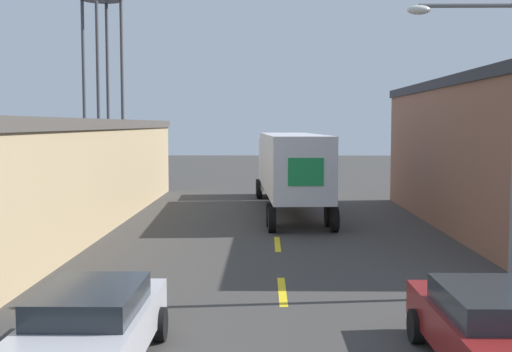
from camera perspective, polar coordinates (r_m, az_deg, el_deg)
road_centerline at (r=16.56m, az=2.35°, el=-10.19°), size 0.20×15.71×0.01m
semi_truck at (r=31.58m, az=2.92°, el=1.09°), size 3.45×14.83×3.77m
parked_car_right_near at (r=11.94m, az=20.14°, el=-12.48°), size 2.08×4.55×1.47m
parked_car_left_near at (r=11.73m, az=-14.32°, el=-12.65°), size 2.08×4.55×1.47m
street_lamp at (r=16.55m, az=21.01°, el=4.37°), size 2.79×0.32×7.20m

